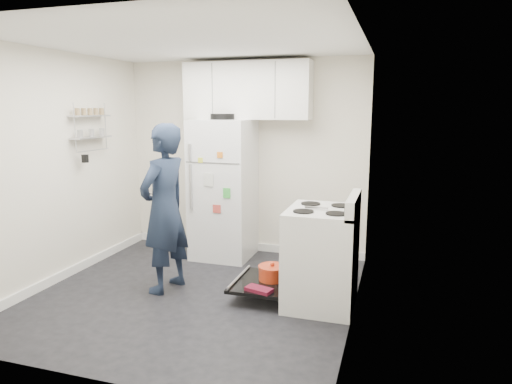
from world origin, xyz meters
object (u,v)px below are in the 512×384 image
(refrigerator, at_px, (224,189))
(person, at_px, (164,209))
(electric_range, at_px, (320,258))
(open_oven_door, at_px, (266,278))

(refrigerator, xyz_separation_m, person, (-0.17, -1.22, -0.01))
(electric_range, relative_size, open_oven_door, 1.54)
(electric_range, xyz_separation_m, open_oven_door, (-0.55, 0.03, -0.28))
(electric_range, height_order, person, person)
(open_oven_door, height_order, refrigerator, refrigerator)
(electric_range, relative_size, person, 0.63)
(open_oven_door, relative_size, person, 0.41)
(refrigerator, bearing_deg, electric_range, -37.64)
(open_oven_door, relative_size, refrigerator, 0.39)
(open_oven_door, distance_m, refrigerator, 1.55)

